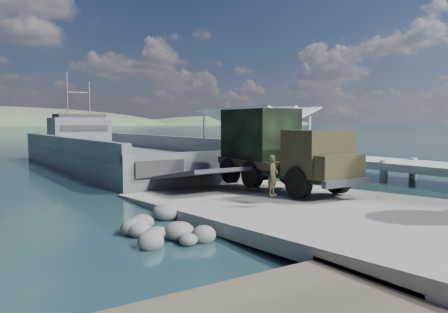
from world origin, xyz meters
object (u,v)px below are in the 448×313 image
(pier, at_px, (261,146))
(landing_craft, at_px, (111,159))
(military_truck, at_px, (277,148))
(soldier, at_px, (273,185))
(sailboat_near, at_px, (228,151))
(sailboat_far, at_px, (228,150))

(pier, bearing_deg, landing_craft, 166.14)
(pier, height_order, landing_craft, landing_craft)
(military_truck, xyz_separation_m, soldier, (-3.38, -3.72, -1.19))
(pier, bearing_deg, military_truck, -126.04)
(military_truck, bearing_deg, landing_craft, 99.48)
(pier, xyz_separation_m, sailboat_near, (4.12, 11.65, -1.25))
(military_truck, bearing_deg, sailboat_near, 62.98)
(sailboat_near, xyz_separation_m, sailboat_far, (0.99, 1.61, 0.00))
(sailboat_far, bearing_deg, soldier, -139.58)
(sailboat_near, bearing_deg, military_truck, -105.85)
(sailboat_far, bearing_deg, pier, -129.37)
(soldier, relative_size, sailboat_near, 0.25)
(military_truck, xyz_separation_m, sailboat_far, (16.29, 28.61, -2.16))
(soldier, xyz_separation_m, sailboat_far, (19.67, 32.33, -0.97))
(soldier, bearing_deg, sailboat_far, 29.29)
(soldier, height_order, sailboat_far, sailboat_far)
(landing_craft, distance_m, soldier, 22.43)
(pier, bearing_deg, sailboat_near, 70.50)
(pier, bearing_deg, soldier, -127.35)
(soldier, height_order, sailboat_near, sailboat_near)
(soldier, bearing_deg, military_truck, 18.32)
(pier, distance_m, military_truck, 19.02)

